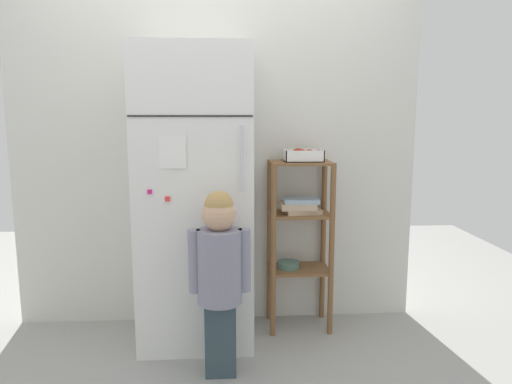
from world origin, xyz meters
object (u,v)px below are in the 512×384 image
pantry_shelf_unit (299,227)px  child_standing (220,266)px  fruit_bin (303,156)px  refrigerator (196,198)px

pantry_shelf_unit → child_standing: bearing=-131.7°
fruit_bin → child_standing: bearing=-132.7°
fruit_bin → pantry_shelf_unit: bearing=-170.3°
refrigerator → child_standing: 0.55m
refrigerator → pantry_shelf_unit: bearing=10.8°
refrigerator → child_standing: refrigerator is taller
refrigerator → fruit_bin: size_ratio=7.43×
fruit_bin → refrigerator: bearing=-169.2°
refrigerator → fruit_bin: 0.74m
child_standing → pantry_shelf_unit: size_ratio=0.92×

